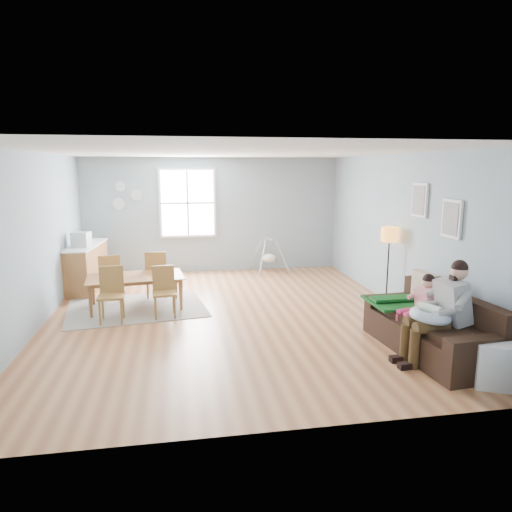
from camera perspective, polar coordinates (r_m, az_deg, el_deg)
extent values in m
cube|color=#9B5A37|center=(7.78, -3.16, -7.74)|extent=(8.40, 9.40, 0.08)
cube|color=silver|center=(7.40, -3.42, 15.18)|extent=(8.40, 9.40, 0.60)
cube|color=#7F9AA6|center=(12.07, -5.77, 5.64)|extent=(8.40, 0.08, 3.90)
cube|color=#7F9AA6|center=(3.00, 6.94, -10.63)|extent=(8.40, 0.08, 3.90)
cube|color=#7F9AA6|center=(8.93, 24.34, 2.88)|extent=(0.08, 9.40, 3.90)
cube|color=white|center=(10.83, -8.55, 6.57)|extent=(1.32, 0.06, 1.62)
cube|color=white|center=(10.80, -8.54, 6.56)|extent=(1.20, 0.02, 1.50)
cube|color=white|center=(10.79, -8.54, 6.56)|extent=(1.20, 0.03, 0.04)
cube|color=white|center=(10.79, -8.54, 6.56)|extent=(0.04, 0.03, 1.50)
cube|color=white|center=(6.99, 23.28, 4.30)|extent=(0.04, 0.44, 0.54)
cube|color=slate|center=(6.97, 23.11, 4.30)|extent=(0.01, 0.36, 0.46)
cube|color=white|center=(7.74, 19.79, 6.59)|extent=(0.04, 0.44, 0.54)
cube|color=slate|center=(7.73, 19.63, 6.59)|extent=(0.01, 0.36, 0.46)
cylinder|color=#A8BCC9|center=(10.88, -16.61, 8.37)|extent=(0.24, 0.02, 0.24)
cylinder|color=#A8BCC9|center=(10.86, -14.71, 7.41)|extent=(0.26, 0.02, 0.26)
cylinder|color=#A8BCC9|center=(10.91, -16.76, 6.26)|extent=(0.28, 0.02, 0.28)
cube|color=black|center=(6.64, 20.80, -9.59)|extent=(1.05, 2.09, 0.40)
cube|color=black|center=(6.71, 23.39, -5.89)|extent=(0.38, 2.03, 0.41)
cube|color=black|center=(5.88, 26.22, -9.78)|extent=(0.88, 0.27, 0.15)
cube|color=black|center=(7.27, 16.77, -5.25)|extent=(0.88, 0.27, 0.15)
cube|color=#125023|center=(7.06, 17.67, -5.46)|extent=(0.94, 0.82, 0.04)
cube|color=#C1B594|center=(7.05, 20.39, -3.82)|extent=(0.20, 0.49, 0.48)
cube|color=gray|center=(6.29, 23.38, -5.25)|extent=(0.36, 0.45, 0.58)
sphere|color=tan|center=(6.24, 24.08, -1.75)|extent=(0.21, 0.21, 0.21)
sphere|color=black|center=(6.23, 24.11, -1.36)|extent=(0.20, 0.20, 0.20)
cylinder|color=#372414|center=(6.09, 21.08, -8.28)|extent=(0.46, 0.18, 0.16)
cylinder|color=#372414|center=(6.26, 19.99, -7.69)|extent=(0.46, 0.18, 0.16)
cylinder|color=#372414|center=(6.07, 19.18, -10.94)|extent=(0.13, 0.13, 0.50)
cylinder|color=#372414|center=(6.24, 18.14, -10.27)|extent=(0.13, 0.13, 0.50)
cube|color=black|center=(6.11, 18.42, -12.87)|extent=(0.24, 0.11, 0.08)
cube|color=black|center=(6.28, 17.40, -12.15)|extent=(0.24, 0.11, 0.08)
torus|color=silver|center=(6.16, 20.95, -6.99)|extent=(0.62, 0.61, 0.21)
cylinder|color=silver|center=(6.14, 21.00, -6.24)|extent=(0.23, 0.32, 0.13)
sphere|color=tan|center=(6.24, 19.89, -5.70)|extent=(0.11, 0.11, 0.11)
cube|color=white|center=(6.68, 20.42, -5.14)|extent=(0.27, 0.30, 0.36)
sphere|color=tan|center=(6.64, 20.76, -3.04)|extent=(0.17, 0.17, 0.17)
sphere|color=black|center=(6.63, 20.77, -2.79)|extent=(0.16, 0.16, 0.16)
cylinder|color=#DE3671|center=(6.52, 19.16, -6.89)|extent=(0.31, 0.15, 0.09)
cylinder|color=#DE3671|center=(6.62, 18.38, -6.57)|extent=(0.31, 0.15, 0.09)
cylinder|color=#DE3671|center=(6.49, 18.12, -8.49)|extent=(0.08, 0.08, 0.30)
cylinder|color=#DE3671|center=(6.59, 17.34, -8.15)|extent=(0.08, 0.08, 0.30)
cylinder|color=black|center=(8.53, 15.89, -6.09)|extent=(0.25, 0.25, 0.03)
cylinder|color=black|center=(8.37, 16.11, -2.01)|extent=(0.03, 0.03, 1.27)
cylinder|color=orange|center=(8.25, 16.36, 2.62)|extent=(0.29, 0.29, 0.25)
cube|color=white|center=(5.99, 27.79, -11.83)|extent=(0.59, 0.57, 0.52)
cube|color=black|center=(5.95, 25.82, -11.83)|extent=(0.17, 0.33, 0.41)
cube|color=gray|center=(8.43, -14.66, -6.28)|extent=(2.57, 2.09, 0.01)
imported|color=olive|center=(8.35, -14.75, -4.42)|extent=(1.75, 1.11, 0.58)
cube|color=brown|center=(7.68, -17.65, -4.83)|extent=(0.41, 0.41, 0.04)
cube|color=brown|center=(7.79, -17.60, -2.77)|extent=(0.38, 0.05, 0.44)
cylinder|color=brown|center=(7.60, -18.93, -6.76)|extent=(0.04, 0.04, 0.43)
cylinder|color=brown|center=(7.56, -16.47, -6.71)|extent=(0.04, 0.04, 0.43)
cylinder|color=brown|center=(7.91, -18.61, -6.05)|extent=(0.04, 0.04, 0.43)
cylinder|color=brown|center=(7.87, -16.24, -6.00)|extent=(0.04, 0.04, 0.43)
cube|color=brown|center=(7.72, -11.38, -4.60)|extent=(0.41, 0.41, 0.04)
cube|color=brown|center=(7.84, -11.51, -2.66)|extent=(0.37, 0.06, 0.42)
cylinder|color=brown|center=(7.63, -12.43, -6.45)|extent=(0.04, 0.04, 0.41)
cylinder|color=brown|center=(7.64, -10.09, -6.33)|extent=(0.04, 0.04, 0.41)
cylinder|color=brown|center=(7.92, -12.50, -5.79)|extent=(0.04, 0.04, 0.41)
cylinder|color=brown|center=(7.94, -10.26, -5.68)|extent=(0.04, 0.04, 0.41)
cube|color=brown|center=(8.95, -17.74, -2.63)|extent=(0.45, 0.45, 0.04)
cube|color=brown|center=(8.72, -17.83, -1.37)|extent=(0.39, 0.09, 0.44)
cylinder|color=brown|center=(9.16, -16.63, -3.66)|extent=(0.04, 0.04, 0.43)
cylinder|color=brown|center=(9.16, -18.68, -3.77)|extent=(0.04, 0.04, 0.43)
cylinder|color=brown|center=(8.84, -16.60, -4.17)|extent=(0.04, 0.04, 0.43)
cylinder|color=brown|center=(8.84, -18.72, -4.29)|extent=(0.04, 0.04, 0.43)
cube|color=brown|center=(8.98, -12.37, -2.25)|extent=(0.42, 0.42, 0.04)
cube|color=brown|center=(8.75, -12.45, -0.96)|extent=(0.39, 0.05, 0.45)
cylinder|color=brown|center=(9.19, -11.26, -3.32)|extent=(0.04, 0.04, 0.44)
cylinder|color=brown|center=(9.20, -13.34, -3.40)|extent=(0.04, 0.04, 0.44)
cylinder|color=brown|center=(8.87, -11.24, -3.84)|extent=(0.04, 0.04, 0.44)
cylinder|color=brown|center=(8.88, -13.40, -3.92)|extent=(0.04, 0.04, 0.44)
cube|color=olive|center=(9.96, -20.36, -1.33)|extent=(0.60, 1.66, 0.90)
cube|color=white|center=(9.88, -20.53, 1.28)|extent=(0.64, 1.70, 0.04)
cube|color=#ABABB0|center=(9.55, -21.01, 1.95)|extent=(0.36, 0.35, 0.30)
cube|color=black|center=(9.61, -21.82, 1.94)|extent=(0.06, 0.24, 0.21)
cylinder|color=#ABABB0|center=(10.76, 1.66, 2.12)|extent=(0.10, 0.46, 0.04)
ellipsoid|color=beige|center=(10.84, 1.65, -0.26)|extent=(0.33, 0.33, 0.20)
cylinder|color=#ABABB0|center=(10.80, 1.66, 0.92)|extent=(0.01, 0.01, 0.36)
cylinder|color=#ABABB0|center=(10.51, 0.81, -0.26)|extent=(0.25, 0.33, 0.80)
cylinder|color=#ABABB0|center=(10.68, 3.40, -0.10)|extent=(0.32, 0.26, 0.80)
cylinder|color=#ABABB0|center=(10.99, -0.05, 0.23)|extent=(0.32, 0.26, 0.80)
cylinder|color=#ABABB0|center=(11.15, 2.45, 0.38)|extent=(0.25, 0.33, 0.80)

